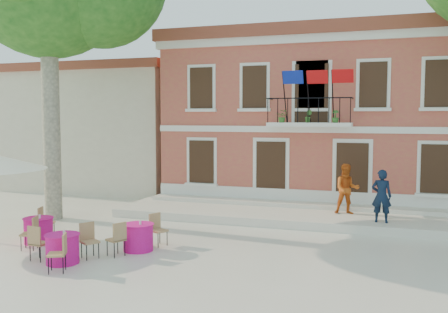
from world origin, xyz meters
TOP-DOWN VIEW (x-y plane):
  - ground at (0.00, 0.00)m, footprint 90.00×90.00m
  - main_building at (2.00, 9.99)m, footprint 13.50×9.59m
  - neighbor_west at (-9.50, 11.00)m, footprint 9.40×9.40m
  - terrace at (2.00, 4.40)m, footprint 14.00×3.40m
  - pedestrian_navy at (4.73, 3.45)m, footprint 0.66×0.45m
  - pedestrian_orange at (3.52, 4.57)m, footprint 0.99×0.84m
  - cafe_table_0 at (-3.07, -2.95)m, footprint 1.68×1.87m
  - cafe_table_1 at (-1.79, -1.23)m, footprint 1.20×1.92m
  - cafe_table_2 at (-5.06, -1.40)m, footprint 1.03×1.95m

SIDE VIEW (x-z plane):
  - ground at x=0.00m, z-range 0.00..0.00m
  - terrace at x=2.00m, z-range 0.00..0.30m
  - cafe_table_1 at x=-1.79m, z-range -0.05..0.90m
  - cafe_table_2 at x=-5.06m, z-range -0.05..0.90m
  - cafe_table_0 at x=-3.07m, z-range -0.05..0.90m
  - pedestrian_navy at x=4.73m, z-range 0.30..2.07m
  - pedestrian_orange at x=3.52m, z-range 0.30..2.11m
  - neighbor_west at x=-9.50m, z-range 0.02..6.42m
  - main_building at x=2.00m, z-range 0.03..7.53m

